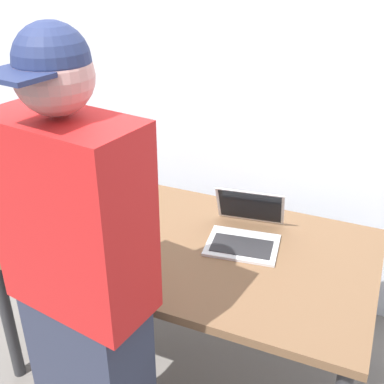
{
  "coord_description": "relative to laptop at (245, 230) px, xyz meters",
  "views": [
    {
      "loc": [
        0.72,
        -1.6,
        1.9
      ],
      "look_at": [
        0.02,
        0.0,
        0.99
      ],
      "focal_mm": 44.82,
      "sensor_mm": 36.0,
      "label": 1
    }
  ],
  "objects": [
    {
      "name": "beer_bottle_brown",
      "position": [
        -0.83,
        0.1,
        0.05
      ],
      "size": [
        0.07,
        0.07,
        0.27
      ],
      "color": "#1E5123",
      "rests_on": "desk"
    },
    {
      "name": "coffee_mug",
      "position": [
        -0.47,
        -0.34,
        -0.0
      ],
      "size": [
        0.12,
        0.09,
        0.09
      ],
      "color": "#19598C",
      "rests_on": "desk"
    },
    {
      "name": "beer_bottle_green",
      "position": [
        -0.71,
        0.2,
        0.07
      ],
      "size": [
        0.07,
        0.07,
        0.3
      ],
      "color": "#472B14",
      "rests_on": "desk"
    },
    {
      "name": "desk",
      "position": [
        -0.22,
        -0.12,
        -0.12
      ],
      "size": [
        1.6,
        0.9,
        0.74
      ],
      "color": "brown",
      "rests_on": "ground"
    },
    {
      "name": "ground_plane",
      "position": [
        -0.22,
        -0.12,
        -0.78
      ],
      "size": [
        8.0,
        8.0,
        0.0
      ],
      "primitive_type": "plane",
      "color": "slate",
      "rests_on": "ground"
    },
    {
      "name": "laptop",
      "position": [
        0.0,
        0.0,
        0.0
      ],
      "size": [
        0.35,
        0.38,
        0.21
      ],
      "color": "#B7BABC",
      "rests_on": "desk"
    },
    {
      "name": "person_figure",
      "position": [
        -0.3,
        -0.76,
        0.09
      ],
      "size": [
        0.48,
        0.34,
        1.73
      ],
      "color": "#2D3347",
      "rests_on": "ground"
    },
    {
      "name": "back_wall",
      "position": [
        -0.22,
        0.68,
        0.52
      ],
      "size": [
        6.0,
        0.1,
        2.6
      ],
      "primitive_type": "cube",
      "color": "silver",
      "rests_on": "ground"
    }
  ]
}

